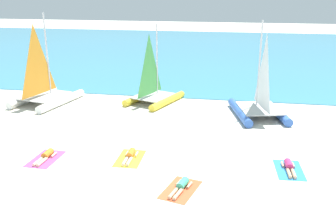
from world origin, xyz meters
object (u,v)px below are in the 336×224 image
(sailboat_blue, at_px, (259,103))
(sunbather_center_right, at_px, (181,186))
(sailboat_white, at_px, (45,91))
(towel_center_right, at_px, (180,190))
(towel_leftmost, at_px, (46,159))
(sunbather_rightmost, at_px, (289,166))
(towel_rightmost, at_px, (289,170))
(sailboat_yellow, at_px, (153,91))
(sunbather_leftmost, at_px, (46,156))
(towel_center_left, at_px, (130,158))
(sunbather_center_left, at_px, (130,155))

(sailboat_blue, bearing_deg, sunbather_center_right, -123.04)
(sailboat_white, distance_m, towel_center_right, 14.11)
(sailboat_white, xyz_separation_m, towel_leftmost, (4.00, -7.97, -0.85))
(sunbather_rightmost, bearing_deg, towel_rightmost, -90.00)
(sailboat_yellow, relative_size, sunbather_rightmost, 3.21)
(sailboat_white, height_order, towel_center_right, sailboat_white)
(sunbather_rightmost, bearing_deg, sunbather_center_right, -153.18)
(towel_center_right, xyz_separation_m, sunbather_rightmost, (4.22, 2.49, 0.13))
(sunbather_leftmost, bearing_deg, towel_leftmost, -90.00)
(sailboat_white, height_order, sunbather_center_right, sailboat_white)
(towel_center_left, xyz_separation_m, towel_rightmost, (6.84, 0.07, 0.00))
(sunbather_center_left, relative_size, towel_rightmost, 0.82)
(sailboat_yellow, bearing_deg, towel_center_right, -52.45)
(towel_rightmost, bearing_deg, sunbather_leftmost, -176.19)
(sunbather_leftmost, bearing_deg, towel_center_right, -13.22)
(sunbather_leftmost, xyz_separation_m, sunbather_center_right, (6.31, -1.65, 0.00))
(sailboat_yellow, xyz_separation_m, sunbather_center_left, (0.80, -8.64, -0.62))
(sailboat_yellow, distance_m, towel_center_left, 8.77)
(sailboat_yellow, distance_m, sunbather_leftmost, 9.78)
(sailboat_blue, relative_size, sunbather_rightmost, 3.51)
(towel_leftmost, bearing_deg, towel_rightmost, 4.17)
(sunbather_center_left, bearing_deg, sunbather_rightmost, -0.42)
(sunbather_center_right, relative_size, sunbather_rightmost, 0.99)
(sailboat_yellow, distance_m, towel_rightmost, 11.55)
(sunbather_leftmost, height_order, towel_center_left, sunbather_leftmost)
(sailboat_white, xyz_separation_m, towel_center_left, (7.67, -7.28, -0.85))
(towel_rightmost, bearing_deg, towel_center_right, -150.21)
(towel_rightmost, relative_size, sunbather_rightmost, 1.21)
(sunbather_center_left, height_order, towel_rightmost, sunbather_center_left)
(sunbather_leftmost, bearing_deg, sailboat_yellow, 74.96)
(sailboat_white, xyz_separation_m, sailboat_blue, (13.55, -0.28, -0.04))
(sailboat_blue, distance_m, towel_leftmost, 12.29)
(sunbather_leftmost, xyz_separation_m, towel_center_left, (3.67, 0.63, -0.13))
(towel_leftmost, distance_m, towel_rightmost, 10.54)
(towel_center_left, xyz_separation_m, sunbather_rightmost, (6.84, 0.14, 0.13))
(sailboat_blue, distance_m, sunbather_center_left, 9.12)
(towel_center_left, height_order, sunbather_rightmost, sunbather_rightmost)
(towel_leftmost, height_order, towel_center_right, same)
(sailboat_blue, bearing_deg, sunbather_leftmost, -155.15)
(sailboat_white, relative_size, sailboat_yellow, 1.14)
(sailboat_yellow, xyz_separation_m, sunbather_leftmost, (-2.87, -9.33, -0.62))
(sailboat_yellow, height_order, sunbather_rightmost, sailboat_yellow)
(towel_leftmost, xyz_separation_m, sunbather_leftmost, (0.00, 0.07, 0.13))
(sailboat_blue, bearing_deg, towel_leftmost, -154.91)
(towel_center_right, bearing_deg, sunbather_rightmost, 30.49)
(towel_center_left, height_order, towel_center_right, same)
(sunbather_center_left, height_order, towel_center_right, sunbather_center_left)
(towel_center_right, bearing_deg, sailboat_yellow, 107.19)
(towel_rightmost, bearing_deg, towel_center_left, -179.40)
(sailboat_yellow, distance_m, towel_leftmost, 9.86)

